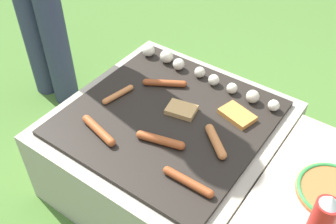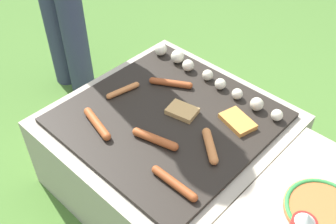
{
  "view_description": "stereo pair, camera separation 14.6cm",
  "coord_description": "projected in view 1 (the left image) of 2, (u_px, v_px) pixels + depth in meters",
  "views": [
    {
      "loc": [
        0.63,
        -0.88,
        1.37
      ],
      "look_at": [
        0.0,
        0.0,
        0.39
      ],
      "focal_mm": 42.0,
      "sensor_mm": 36.0,
      "label": 1
    },
    {
      "loc": [
        0.74,
        -0.79,
        1.37
      ],
      "look_at": [
        0.0,
        0.0,
        0.39
      ],
      "focal_mm": 42.0,
      "sensor_mm": 36.0,
      "label": 2
    }
  ],
  "objects": [
    {
      "name": "ground_plane",
      "position": [
        168.0,
        178.0,
        1.72
      ],
      "size": [
        14.0,
        14.0,
        0.0
      ],
      "primitive_type": "plane",
      "color": "#47702D"
    },
    {
      "name": "grill",
      "position": [
        168.0,
        150.0,
        1.6
      ],
      "size": [
        0.8,
        0.8,
        0.37
      ],
      "color": "#A89E8C",
      "rests_on": "ground_plane"
    },
    {
      "name": "sausage_back_center",
      "position": [
        160.0,
        140.0,
        1.36
      ],
      "size": [
        0.18,
        0.07,
        0.03
      ],
      "color": "#A34C23",
      "rests_on": "grill"
    },
    {
      "name": "sausage_back_right",
      "position": [
        165.0,
        83.0,
        1.6
      ],
      "size": [
        0.16,
        0.11,
        0.03
      ],
      "color": "#93421E",
      "rests_on": "grill"
    },
    {
      "name": "sausage_mid_left",
      "position": [
        99.0,
        130.0,
        1.39
      ],
      "size": [
        0.18,
        0.07,
        0.03
      ],
      "color": "#A34C23",
      "rests_on": "grill"
    },
    {
      "name": "sausage_front_center",
      "position": [
        188.0,
        182.0,
        1.23
      ],
      "size": [
        0.19,
        0.03,
        0.03
      ],
      "color": "#93421E",
      "rests_on": "grill"
    },
    {
      "name": "sausage_front_right",
      "position": [
        118.0,
        94.0,
        1.55
      ],
      "size": [
        0.05,
        0.15,
        0.02
      ],
      "color": "#C6753D",
      "rests_on": "grill"
    },
    {
      "name": "sausage_back_left",
      "position": [
        216.0,
        141.0,
        1.35
      ],
      "size": [
        0.13,
        0.12,
        0.03
      ],
      "color": "#C6753D",
      "rests_on": "grill"
    },
    {
      "name": "bread_slice_right",
      "position": [
        237.0,
        115.0,
        1.46
      ],
      "size": [
        0.14,
        0.11,
        0.02
      ],
      "color": "#D18438",
      "rests_on": "grill"
    },
    {
      "name": "bread_slice_left",
      "position": [
        181.0,
        110.0,
        1.48
      ],
      "size": [
        0.12,
        0.1,
        0.02
      ],
      "color": "tan",
      "rests_on": "grill"
    },
    {
      "name": "mushroom_row",
      "position": [
        197.0,
        71.0,
        1.64
      ],
      "size": [
        0.66,
        0.08,
        0.06
      ],
      "color": "beige",
      "rests_on": "grill"
    },
    {
      "name": "plate_colorful",
      "position": [
        333.0,
        191.0,
        1.21
      ],
      "size": [
        0.23,
        0.23,
        0.02
      ],
      "color": "orange",
      "rests_on": "side_ledge"
    },
    {
      "name": "condiment_bottle",
      "position": [
        321.0,
        222.0,
        1.02
      ],
      "size": [
        0.06,
        0.06,
        0.21
      ],
      "color": "red",
      "rests_on": "side_ledge"
    }
  ]
}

